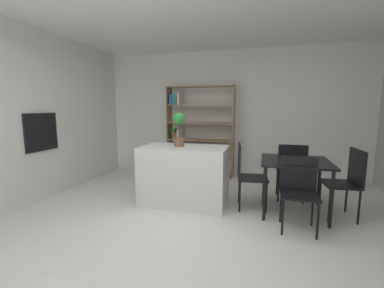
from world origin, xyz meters
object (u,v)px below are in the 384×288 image
at_px(dining_chair_near, 299,186).
at_px(kitchen_island, 184,175).
at_px(dining_chair_island_side, 246,171).
at_px(dining_table, 295,166).
at_px(built_in_oven, 41,132).
at_px(open_bookshelf, 196,135).
at_px(dining_chair_far, 291,167).
at_px(dining_chair_window_side, 348,177).
at_px(potted_plant_on_island, 179,127).

bearing_deg(dining_chair_near, kitchen_island, 166.17).
distance_m(dining_chair_near, dining_chair_island_side, 0.83).
bearing_deg(dining_table, built_in_oven, -172.45).
bearing_deg(dining_chair_near, open_bookshelf, 131.58).
bearing_deg(dining_chair_far, dining_chair_window_side, 144.75).
height_order(dining_table, dining_chair_near, dining_chair_near).
relative_size(dining_chair_near, dining_chair_window_side, 0.93).
distance_m(kitchen_island, dining_chair_near, 1.68).
relative_size(built_in_oven, potted_plant_on_island, 1.16).
relative_size(kitchen_island, dining_chair_near, 1.49).
xyz_separation_m(potted_plant_on_island, dining_chair_far, (1.71, 0.54, -0.66)).
height_order(open_bookshelf, dining_chair_near, open_bookshelf).
distance_m(built_in_oven, dining_table, 3.96).
relative_size(open_bookshelf, dining_chair_far, 2.09).
height_order(built_in_oven, kitchen_island, built_in_oven).
height_order(kitchen_island, dining_chair_island_side, dining_chair_island_side).
xyz_separation_m(potted_plant_on_island, dining_chair_near, (1.71, -0.40, -0.68)).
xyz_separation_m(kitchen_island, dining_chair_window_side, (2.31, 0.08, 0.12)).
xyz_separation_m(built_in_oven, potted_plant_on_island, (2.20, 0.45, 0.10)).
height_order(built_in_oven, dining_chair_window_side, built_in_oven).
distance_m(built_in_oven, potted_plant_on_island, 2.25).
bearing_deg(dining_table, potted_plant_on_island, -177.74).
bearing_deg(potted_plant_on_island, dining_chair_far, 17.43).
distance_m(open_bookshelf, dining_chair_window_side, 3.09).
distance_m(kitchen_island, open_bookshelf, 1.82).
distance_m(potted_plant_on_island, dining_chair_near, 1.88).
relative_size(potted_plant_on_island, dining_chair_far, 0.56).
distance_m(dining_chair_far, dining_chair_island_side, 0.84).
bearing_deg(potted_plant_on_island, open_bookshelf, 96.30).
height_order(potted_plant_on_island, dining_table, potted_plant_on_island).
bearing_deg(built_in_oven, open_bookshelf, 47.54).
height_order(potted_plant_on_island, dining_chair_far, potted_plant_on_island).
distance_m(open_bookshelf, dining_table, 2.54).
height_order(built_in_oven, open_bookshelf, open_bookshelf).
bearing_deg(open_bookshelf, potted_plant_on_island, -83.70).
distance_m(open_bookshelf, dining_chair_near, 2.89).
relative_size(dining_table, dining_chair_island_side, 0.95).
bearing_deg(kitchen_island, open_bookshelf, 98.87).
relative_size(dining_table, dining_chair_window_side, 0.96).
distance_m(dining_table, dining_chair_island_side, 0.69).
distance_m(built_in_oven, dining_chair_near, 3.95).
bearing_deg(dining_chair_window_side, built_in_oven, -89.16).
bearing_deg(dining_table, dining_chair_far, 89.76).
relative_size(built_in_oven, dining_chair_far, 0.64).
distance_m(potted_plant_on_island, dining_chair_window_side, 2.48).
xyz_separation_m(kitchen_island, open_bookshelf, (-0.27, 1.74, 0.45)).
distance_m(potted_plant_on_island, dining_chair_island_side, 1.21).
relative_size(kitchen_island, dining_chair_island_side, 1.36).
relative_size(built_in_oven, open_bookshelf, 0.31).
height_order(dining_chair_near, dining_chair_window_side, dining_chair_window_side).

